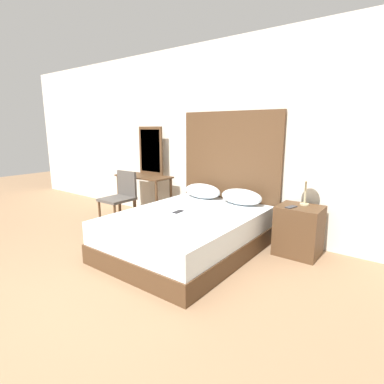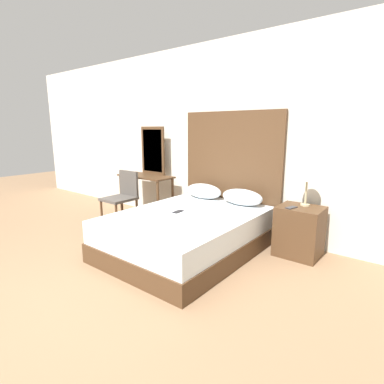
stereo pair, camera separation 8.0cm
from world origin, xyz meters
name	(u,v)px [view 1 (the left image)]	position (x,y,z in m)	size (l,w,h in m)	color
ground_plane	(74,302)	(0.00, 0.00, 0.00)	(16.00, 16.00, 0.00)	#8C6B4C
wall_back	(226,138)	(0.00, 2.55, 1.35)	(10.00, 0.06, 2.70)	silver
bed	(187,233)	(0.12, 1.47, 0.24)	(1.47, 1.95, 0.49)	#4C331E
headboard	(229,173)	(0.12, 2.47, 0.86)	(1.55, 0.05, 1.73)	#4C331E
pillow_left	(203,191)	(-0.19, 2.25, 0.59)	(0.58, 0.29, 0.21)	silver
pillow_right	(241,197)	(0.44, 2.25, 0.59)	(0.58, 0.29, 0.21)	silver
phone_on_bed	(178,212)	(-0.01, 1.46, 0.49)	(0.08, 0.15, 0.01)	black
nightstand	(299,230)	(1.24, 2.21, 0.30)	(0.50, 0.44, 0.60)	#4C331E
table_lamp	(307,175)	(1.25, 2.30, 0.96)	(0.23, 0.23, 0.44)	tan
phone_on_nightstand	(291,207)	(1.16, 2.10, 0.60)	(0.11, 0.16, 0.01)	#232328
vanity_desk	(144,184)	(-1.33, 2.17, 0.59)	(0.97, 0.42, 0.72)	#4C331E
vanity_mirror	(151,151)	(-1.33, 2.35, 1.12)	(0.51, 0.03, 0.79)	#4C331E
chair	(121,195)	(-1.37, 1.71, 0.48)	(0.43, 0.46, 0.83)	#4C4742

